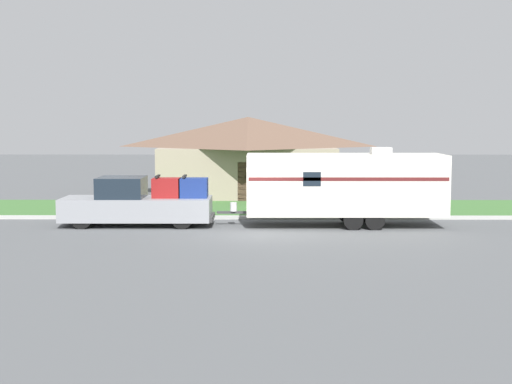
{
  "coord_description": "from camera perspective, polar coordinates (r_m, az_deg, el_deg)",
  "views": [
    {
      "loc": [
        0.3,
        -27.27,
        4.4
      ],
      "look_at": [
        0.15,
        1.77,
        1.4
      ],
      "focal_mm": 50.0,
      "sensor_mm": 36.0,
      "label": 1
    }
  ],
  "objects": [
    {
      "name": "lawn_strip",
      "position": [
        34.95,
        -0.2,
        -1.31
      ],
      "size": [
        80.0,
        7.0,
        0.03
      ],
      "color": "#3D6B33",
      "rests_on": "ground_plane"
    },
    {
      "name": "house_across_street",
      "position": [
        41.2,
        -0.64,
        3.02
      ],
      "size": [
        10.56,
        7.47,
        4.5
      ],
      "color": "gray",
      "rests_on": "ground_plane"
    },
    {
      "name": "travel_trailer",
      "position": [
        29.38,
        7.15,
        0.61
      ],
      "size": [
        9.28,
        2.43,
        3.23
      ],
      "color": "black",
      "rests_on": "ground_plane"
    },
    {
      "name": "pickup_truck",
      "position": [
        29.68,
        -9.4,
        -0.91
      ],
      "size": [
        6.22,
        2.04,
        2.09
      ],
      "color": "black",
      "rests_on": "ground_plane"
    },
    {
      "name": "curb_strip",
      "position": [
        31.33,
        -0.25,
        -2.05
      ],
      "size": [
        80.0,
        0.3,
        0.14
      ],
      "color": "#ADADA8",
      "rests_on": "ground_plane"
    },
    {
      "name": "mailbox",
      "position": [
        32.41,
        6.38,
        -0.03
      ],
      "size": [
        0.48,
        0.2,
        1.41
      ],
      "color": "brown",
      "rests_on": "ground_plane"
    },
    {
      "name": "ground_plane",
      "position": [
        27.63,
        -0.33,
        -3.27
      ],
      "size": [
        120.0,
        120.0,
        0.0
      ],
      "primitive_type": "plane",
      "color": "#515456"
    }
  ]
}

